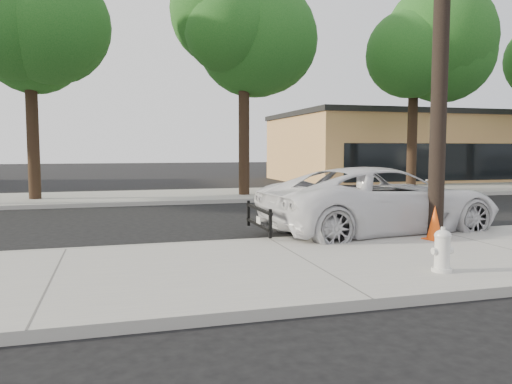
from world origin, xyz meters
TOP-DOWN VIEW (x-y plane):
  - ground at (0.00, 0.00)m, footprint 120.00×120.00m
  - near_sidewalk at (0.00, -4.30)m, footprint 90.00×4.40m
  - far_sidewalk at (0.00, 8.50)m, footprint 90.00×5.00m
  - curb_near at (0.00, -2.10)m, footprint 90.00×0.12m
  - building_main at (16.00, 16.00)m, footprint 18.00×10.00m
  - utility_pole at (3.60, -2.70)m, footprint 1.40×0.34m
  - tree_b at (-5.81, 8.06)m, footprint 4.34×4.20m
  - tree_c at (2.22, 7.64)m, footprint 4.96×4.80m
  - tree_d at (10.20, 7.95)m, footprint 4.50×4.35m
  - police_cruiser at (2.96, -1.50)m, footprint 6.04×3.32m
  - fire_hydrant at (1.72, -5.52)m, footprint 0.34×0.31m
  - traffic_cone at (3.26, -3.16)m, footprint 0.43×0.43m

SIDE VIEW (x-z plane):
  - ground at x=0.00m, z-range 0.00..0.00m
  - near_sidewalk at x=0.00m, z-range 0.00..0.15m
  - far_sidewalk at x=0.00m, z-range 0.00..0.15m
  - curb_near at x=0.00m, z-range -0.01..0.15m
  - fire_hydrant at x=1.72m, z-range 0.14..0.78m
  - traffic_cone at x=3.26m, z-range 0.14..0.84m
  - police_cruiser at x=2.96m, z-range 0.00..1.60m
  - building_main at x=16.00m, z-range 0.00..4.00m
  - utility_pole at x=3.60m, z-range 0.20..9.20m
  - tree_b at x=-5.81m, z-range 1.93..10.38m
  - tree_d at x=10.20m, z-range 1.99..10.74m
  - tree_c at x=2.22m, z-range 2.13..11.68m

